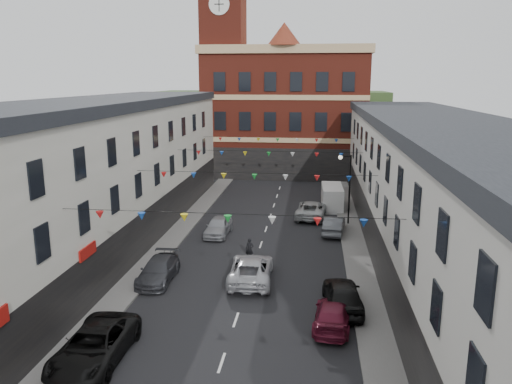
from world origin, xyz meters
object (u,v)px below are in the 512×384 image
at_px(car_left_c, 94,346).
at_px(car_left_e, 218,226).
at_px(car_right_f, 311,209).
at_px(pedestrian, 250,249).
at_px(car_right_e, 334,225).
at_px(car_right_d, 343,295).
at_px(car_left_d, 158,270).
at_px(street_lamp, 347,180).
at_px(white_van, 332,197).
at_px(moving_car, 251,269).
at_px(car_right_c, 333,315).

height_order(car_left_c, car_left_e, car_left_c).
height_order(car_right_f, pedestrian, pedestrian).
bearing_deg(car_right_e, car_right_d, 97.05).
relative_size(car_left_d, car_left_e, 1.09).
bearing_deg(car_left_d, car_left_e, 77.72).
bearing_deg(street_lamp, car_left_e, -158.47).
distance_m(car_left_d, car_right_d, 11.30).
bearing_deg(white_van, car_left_c, -112.98).
relative_size(car_right_e, car_right_f, 0.79).
distance_m(car_right_f, moving_car, 15.29).
xyz_separation_m(car_left_d, car_right_d, (11.00, -2.58, 0.13)).
relative_size(car_right_c, car_right_f, 0.81).
xyz_separation_m(car_right_e, moving_car, (-5.38, -10.30, 0.05)).
distance_m(car_right_d, car_right_f, 18.18).
height_order(car_right_c, car_right_d, car_right_d).
distance_m(street_lamp, car_right_f, 4.72).
height_order(street_lamp, car_right_f, street_lamp).
bearing_deg(moving_car, car_left_e, -69.76).
height_order(car_left_e, white_van, white_van).
xyz_separation_m(car_right_e, car_right_f, (-1.83, 4.57, 0.05)).
height_order(white_van, pedestrian, white_van).
xyz_separation_m(car_left_e, car_right_c, (8.50, -14.11, -0.09)).
xyz_separation_m(car_left_d, car_right_c, (10.40, -4.62, -0.04)).
xyz_separation_m(street_lamp, white_van, (-0.95, 5.63, -2.83)).
bearing_deg(car_right_d, pedestrian, -52.60).
bearing_deg(car_left_d, white_van, 58.91).
bearing_deg(car_right_c, car_left_c, 28.84).
bearing_deg(car_left_d, pedestrian, 38.68).
height_order(car_left_c, car_left_d, car_left_c).
bearing_deg(car_left_e, car_right_c, -56.58).
height_order(street_lamp, white_van, street_lamp).
bearing_deg(white_van, moving_car, -108.00).
xyz_separation_m(car_right_d, pedestrian, (-5.92, 6.78, -0.04)).
bearing_deg(car_right_d, moving_car, -34.60).
bearing_deg(car_right_e, car_right_f, -61.15).
distance_m(car_left_c, car_right_c, 11.31).
xyz_separation_m(street_lamp, car_left_e, (-10.15, -4.00, -3.17)).
distance_m(car_right_e, car_right_f, 4.92).
relative_size(car_right_d, moving_car, 0.87).
distance_m(car_left_d, white_van, 22.11).
distance_m(car_left_c, car_left_e, 18.65).
distance_m(car_left_e, moving_car, 9.60).
bearing_deg(pedestrian, car_right_c, -48.16).
xyz_separation_m(car_left_d, pedestrian, (5.08, 4.20, 0.09)).
distance_m(car_right_c, car_right_e, 15.57).
bearing_deg(white_van, car_left_e, -135.17).
relative_size(street_lamp, car_right_d, 1.25).
relative_size(car_left_c, car_right_c, 1.27).
height_order(car_left_c, white_van, white_van).
height_order(car_left_d, car_right_f, car_right_f).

